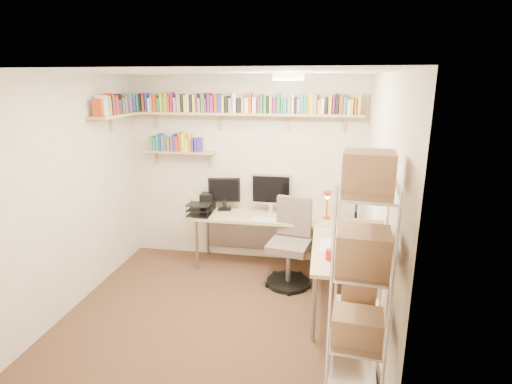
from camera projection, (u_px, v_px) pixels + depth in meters
The scene contains 6 objects.
ground at pixel (217, 312), 4.33m from camera, with size 3.20×3.20×0.00m, color #492A1F.
room_shell at pixel (214, 173), 3.92m from camera, with size 3.24×3.04×2.52m.
wall_shelves at pixel (209, 113), 5.09m from camera, with size 3.12×1.09×0.80m.
corner_desk at pixel (274, 223), 4.99m from camera, with size 2.22×1.88×1.25m.
office_chair at pixel (290, 249), 4.87m from camera, with size 0.57×0.58×1.07m.
wire_rack at pixel (361, 261), 2.82m from camera, with size 0.45×0.82×1.98m.
Camera 1 is at (1.06, -3.70, 2.42)m, focal length 28.00 mm.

